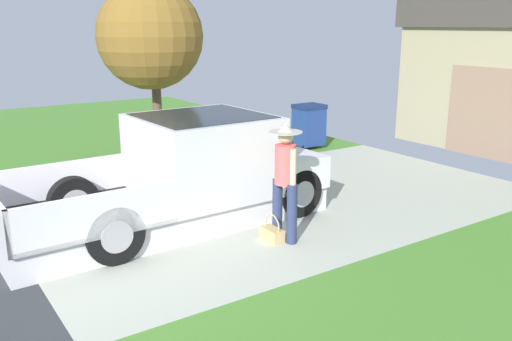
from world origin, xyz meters
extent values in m
cube|color=#B3B8A6|center=(0.00, 4.50, -0.03)|extent=(5.20, 9.00, 0.06)
cube|color=#4B852F|center=(-8.60, 4.50, -0.03)|extent=(12.00, 9.00, 0.06)
cube|color=silver|center=(-0.07, 2.20, 0.21)|extent=(1.92, 5.13, 0.42)
cube|color=silver|center=(-0.09, 2.86, 1.05)|extent=(2.00, 2.03, 1.26)
cube|color=#1E2833|center=(-0.09, 2.86, 1.43)|extent=(1.76, 1.86, 0.53)
cube|color=silver|center=(-0.13, 4.30, 0.69)|extent=(1.97, 0.94, 0.54)
cube|color=black|center=(-0.04, 0.77, 0.45)|extent=(2.00, 2.26, 0.06)
cube|color=silver|center=(-0.98, 0.74, 0.72)|extent=(0.12, 2.21, 0.61)
cube|color=silver|center=(0.90, 0.79, 0.72)|extent=(0.12, 2.21, 0.61)
cube|color=black|center=(-1.18, 3.53, 1.33)|extent=(0.10, 0.18, 0.20)
cylinder|color=black|center=(-0.97, 4.14, 0.40)|extent=(0.28, 0.81, 0.80)
cylinder|color=#9E9EA3|center=(-0.97, 4.14, 0.40)|extent=(0.29, 0.45, 0.44)
cylinder|color=black|center=(0.72, 4.18, 0.40)|extent=(0.28, 0.81, 0.80)
cylinder|color=#9E9EA3|center=(0.72, 4.18, 0.40)|extent=(0.29, 0.45, 0.44)
cylinder|color=black|center=(-0.89, 0.97, 0.40)|extent=(0.28, 0.81, 0.80)
cylinder|color=#9E9EA3|center=(-0.89, 0.97, 0.40)|extent=(0.29, 0.45, 0.44)
cylinder|color=black|center=(0.80, 1.01, 0.40)|extent=(0.28, 0.81, 0.80)
cylinder|color=#9E9EA3|center=(0.80, 1.01, 0.40)|extent=(0.29, 0.45, 0.44)
cylinder|color=navy|center=(1.60, 3.37, 0.44)|extent=(0.15, 0.15, 0.89)
cylinder|color=navy|center=(1.26, 3.36, 0.44)|extent=(0.15, 0.15, 0.89)
cylinder|color=#E55959|center=(1.43, 3.36, 1.15)|extent=(0.30, 0.30, 0.58)
cylinder|color=beige|center=(1.61, 3.37, 1.12)|extent=(0.09, 0.09, 0.57)
cylinder|color=beige|center=(1.25, 3.36, 1.12)|extent=(0.09, 0.09, 0.57)
sphere|color=beige|center=(1.43, 3.36, 1.57)|extent=(0.23, 0.23, 0.23)
cylinder|color=#BCB2A3|center=(1.43, 3.36, 1.62)|extent=(0.48, 0.48, 0.01)
cone|color=#BCB2A3|center=(1.43, 3.36, 1.68)|extent=(0.24, 0.24, 0.13)
cube|color=tan|center=(1.37, 3.19, 0.10)|extent=(0.38, 0.19, 0.19)
torus|color=tan|center=(1.37, 3.19, 0.24)|extent=(0.34, 0.02, 0.34)
cube|color=#93755B|center=(0.53, 10.37, 1.06)|extent=(3.14, 0.06, 2.12)
cylinder|color=brown|center=(-3.99, 3.82, 0.95)|extent=(0.20, 0.20, 1.89)
sphere|color=brown|center=(-3.79, 3.79, 2.79)|extent=(1.70, 1.70, 1.70)
sphere|color=brown|center=(-3.66, 3.59, 2.83)|extent=(2.26, 2.26, 2.26)
sphere|color=brown|center=(-3.83, 3.62, 2.70)|extent=(1.59, 1.59, 1.59)
cube|color=navy|center=(-3.14, 7.58, 0.56)|extent=(0.58, 0.68, 0.93)
cube|color=navy|center=(-3.14, 7.58, 1.07)|extent=(0.60, 0.71, 0.10)
cylinder|color=black|center=(-3.36, 7.31, 0.09)|extent=(0.05, 0.18, 0.18)
cylinder|color=black|center=(-2.92, 7.31, 0.09)|extent=(0.05, 0.18, 0.18)
camera|label=1|loc=(7.39, -1.18, 3.08)|focal=38.07mm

